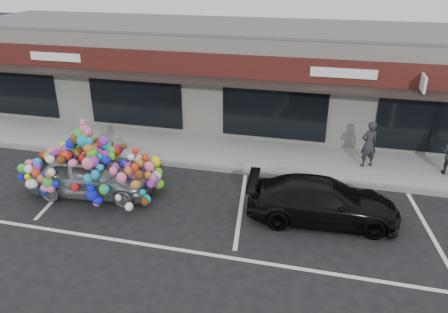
# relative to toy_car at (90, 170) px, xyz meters

# --- Properties ---
(ground) EXTENTS (90.00, 90.00, 0.00)m
(ground) POSITION_rel_toy_car_xyz_m (2.05, 0.09, -0.85)
(ground) COLOR black
(ground) RESTS_ON ground
(shop_building) EXTENTS (24.00, 7.20, 4.31)m
(shop_building) POSITION_rel_toy_car_xyz_m (2.06, 8.53, 1.31)
(shop_building) COLOR beige
(shop_building) RESTS_ON ground
(sidewalk) EXTENTS (26.00, 3.00, 0.15)m
(sidewalk) POSITION_rel_toy_car_xyz_m (2.05, 4.09, -0.77)
(sidewalk) COLOR gray
(sidewalk) RESTS_ON ground
(kerb) EXTENTS (26.00, 0.18, 0.16)m
(kerb) POSITION_rel_toy_car_xyz_m (2.05, 2.59, -0.77)
(kerb) COLOR slate
(kerb) RESTS_ON ground
(parking_stripe_left) EXTENTS (0.73, 4.37, 0.01)m
(parking_stripe_left) POSITION_rel_toy_car_xyz_m (-1.15, 0.29, -0.85)
(parking_stripe_left) COLOR silver
(parking_stripe_left) RESTS_ON ground
(parking_stripe_mid) EXTENTS (0.73, 4.37, 0.01)m
(parking_stripe_mid) POSITION_rel_toy_car_xyz_m (4.85, 0.29, -0.85)
(parking_stripe_mid) COLOR silver
(parking_stripe_mid) RESTS_ON ground
(parking_stripe_right) EXTENTS (0.73, 4.37, 0.01)m
(parking_stripe_right) POSITION_rel_toy_car_xyz_m (10.25, 0.29, -0.85)
(parking_stripe_right) COLOR silver
(parking_stripe_right) RESTS_ON ground
(lane_line) EXTENTS (14.00, 0.12, 0.01)m
(lane_line) POSITION_rel_toy_car_xyz_m (4.05, -2.21, -0.85)
(lane_line) COLOR silver
(lane_line) RESTS_ON ground
(toy_car) EXTENTS (2.93, 4.46, 2.50)m
(toy_car) POSITION_rel_toy_car_xyz_m (0.00, 0.00, 0.00)
(toy_car) COLOR silver
(toy_car) RESTS_ON ground
(black_sedan) EXTENTS (2.12, 4.47, 1.26)m
(black_sedan) POSITION_rel_toy_car_xyz_m (7.27, 0.20, -0.22)
(black_sedan) COLOR black
(black_sedan) RESTS_ON ground
(pedestrian_a) EXTENTS (0.74, 0.65, 1.70)m
(pedestrian_a) POSITION_rel_toy_car_xyz_m (8.67, 4.00, 0.15)
(pedestrian_a) COLOR #212227
(pedestrian_a) RESTS_ON sidewalk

